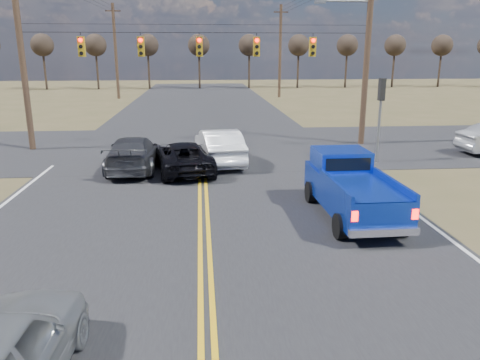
{
  "coord_description": "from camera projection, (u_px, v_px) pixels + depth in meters",
  "views": [
    {
      "loc": [
        -0.04,
        -7.39,
        5.07
      ],
      "look_at": [
        1.06,
        5.5,
        1.5
      ],
      "focal_mm": 35.0,
      "sensor_mm": 36.0,
      "label": 1
    }
  ],
  "objects": [
    {
      "name": "ground",
      "position": [
        208.0,
        342.0,
        8.44
      ],
      "size": [
        160.0,
        160.0,
        0.0
      ],
      "primitive_type": "plane",
      "color": "brown",
      "rests_on": "ground"
    },
    {
      "name": "road_main",
      "position": [
        203.0,
        187.0,
        18.05
      ],
      "size": [
        14.0,
        120.0,
        0.02
      ],
      "primitive_type": "cube",
      "color": "#28282B",
      "rests_on": "ground"
    },
    {
      "name": "road_cross",
      "position": [
        202.0,
        147.0,
        25.73
      ],
      "size": [
        120.0,
        12.0,
        0.02
      ],
      "primitive_type": "cube",
      "color": "#28282B",
      "rests_on": "ground"
    },
    {
      "name": "signal_gantry",
      "position": [
        209.0,
        51.0,
        24.22
      ],
      "size": [
        19.6,
        4.83,
        10.0
      ],
      "color": "#473323",
      "rests_on": "ground"
    },
    {
      "name": "utility_poles",
      "position": [
        199.0,
        48.0,
        23.38
      ],
      "size": [
        19.6,
        58.32,
        10.0
      ],
      "color": "#473323",
      "rests_on": "ground"
    },
    {
      "name": "treeline",
      "position": [
        199.0,
        42.0,
        32.83
      ],
      "size": [
        87.0,
        117.8,
        7.4
      ],
      "color": "#33261C",
      "rests_on": "ground"
    },
    {
      "name": "pickup_truck",
      "position": [
        351.0,
        188.0,
        14.69
      ],
      "size": [
        2.12,
        5.14,
        1.92
      ],
      "rotation": [
        0.0,
        0.0,
        0.02
      ],
      "color": "black",
      "rests_on": "ground"
    },
    {
      "name": "black_suv",
      "position": [
        183.0,
        157.0,
        20.18
      ],
      "size": [
        2.92,
        5.04,
        1.32
      ],
      "primitive_type": "imported",
      "rotation": [
        0.0,
        0.0,
        3.3
      ],
      "color": "black",
      "rests_on": "ground"
    },
    {
      "name": "white_car_queue",
      "position": [
        219.0,
        146.0,
        21.71
      ],
      "size": [
        2.33,
        5.07,
        1.61
      ],
      "primitive_type": "imported",
      "rotation": [
        0.0,
        0.0,
        3.27
      ],
      "color": "white",
      "rests_on": "ground"
    },
    {
      "name": "dgrey_car_queue",
      "position": [
        133.0,
        153.0,
        20.54
      ],
      "size": [
        2.07,
        5.07,
        1.47
      ],
      "primitive_type": "imported",
      "rotation": [
        0.0,
        0.0,
        3.14
      ],
      "color": "#3A3B40",
      "rests_on": "ground"
    }
  ]
}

